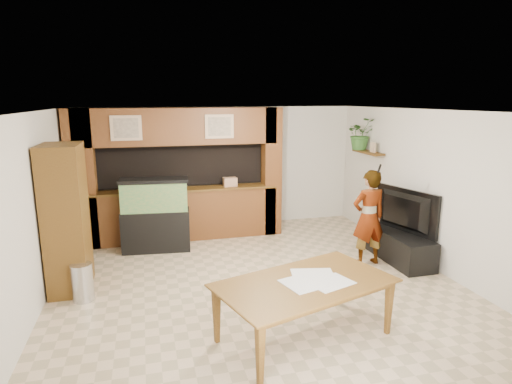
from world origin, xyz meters
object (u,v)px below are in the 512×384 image
object	(u,v)px
aquarium	(156,216)
person	(369,218)
television	(401,211)
pantry_cabinet	(66,219)
dining_table	(306,311)

from	to	relation	value
aquarium	person	bearing A→B (deg)	-19.02
television	pantry_cabinet	bearing A→B (deg)	72.48
television	person	xyz separation A→B (m)	(-0.62, -0.02, -0.06)
aquarium	dining_table	world-z (taller)	aquarium
aquarium	pantry_cabinet	bearing A→B (deg)	-127.76
pantry_cabinet	person	bearing A→B (deg)	-2.90
aquarium	television	bearing A→B (deg)	-15.38
pantry_cabinet	dining_table	xyz separation A→B (m)	(2.86, -2.20, -0.72)
television	person	distance (m)	0.62
pantry_cabinet	television	size ratio (longest dim) A/B	1.64
person	dining_table	size ratio (longest dim) A/B	0.80
person	dining_table	world-z (taller)	person
pantry_cabinet	television	distance (m)	5.36
aquarium	television	distance (m)	4.37
person	television	bearing A→B (deg)	179.50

